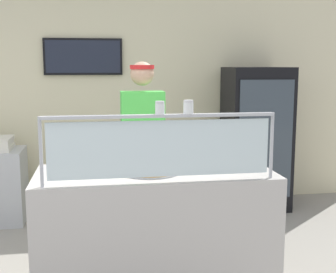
{
  "coord_description": "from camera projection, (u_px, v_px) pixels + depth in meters",
  "views": [
    {
      "loc": [
        0.45,
        -2.85,
        1.73
      ],
      "look_at": [
        0.98,
        0.42,
        1.2
      ],
      "focal_mm": 48.14,
      "sensor_mm": 36.0,
      "label": 1
    }
  ],
  "objects": [
    {
      "name": "serving_counter",
      "position": [
        155.0,
        232.0,
        3.41
      ],
      "size": [
        1.75,
        0.76,
        0.95
      ],
      "primitive_type": "cube",
      "color": "#BCB7B2",
      "rests_on": "ground"
    },
    {
      "name": "shop_rear_unit",
      "position": [
        129.0,
        96.0,
        5.55
      ],
      "size": [
        6.15,
        0.13,
        2.7
      ],
      "color": "beige",
      "rests_on": "ground"
    },
    {
      "name": "pepper_flake_shaker",
      "position": [
        188.0,
        108.0,
        2.98
      ],
      "size": [
        0.07,
        0.07,
        0.09
      ],
      "color": "white",
      "rests_on": "sneeze_guard"
    },
    {
      "name": "ground_plane",
      "position": [
        146.0,
        257.0,
        4.09
      ],
      "size": [
        12.0,
        12.0,
        0.0
      ],
      "primitive_type": "plane",
      "color": "gray",
      "rests_on": "ground"
    },
    {
      "name": "sneeze_guard",
      "position": [
        161.0,
        140.0,
        2.98
      ],
      "size": [
        1.57,
        0.06,
        0.46
      ],
      "color": "#B2B5BC",
      "rests_on": "serving_counter"
    },
    {
      "name": "pizza_server",
      "position": [
        149.0,
        168.0,
        3.28
      ],
      "size": [
        0.15,
        0.29,
        0.01
      ],
      "primitive_type": "cube",
      "rotation": [
        0.0,
        0.0,
        0.29
      ],
      "color": "#ADAFB7",
      "rests_on": "pizza_tray"
    },
    {
      "name": "pizza_tray",
      "position": [
        151.0,
        170.0,
        3.3
      ],
      "size": [
        0.45,
        0.45,
        0.04
      ],
      "color": "#9EA0A8",
      "rests_on": "serving_counter"
    },
    {
      "name": "parmesan_shaker",
      "position": [
        160.0,
        109.0,
        2.95
      ],
      "size": [
        0.06,
        0.06,
        0.09
      ],
      "color": "white",
      "rests_on": "sneeze_guard"
    },
    {
      "name": "drink_fridge",
      "position": [
        256.0,
        139.0,
        5.43
      ],
      "size": [
        0.74,
        0.63,
        1.71
      ],
      "color": "black",
      "rests_on": "ground"
    },
    {
      "name": "worker_figure",
      "position": [
        143.0,
        147.0,
        4.04
      ],
      "size": [
        0.41,
        0.5,
        1.76
      ],
      "color": "#23232D",
      "rests_on": "ground"
    }
  ]
}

